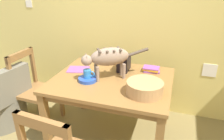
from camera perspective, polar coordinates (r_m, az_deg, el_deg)
name	(u,v)px	position (r m, az deg, el deg)	size (l,w,h in m)	color
wall_rear	(123,18)	(2.81, 3.02, 13.91)	(5.40, 0.11, 2.50)	#E7CF6E
dining_table	(112,86)	(2.26, 0.00, -4.36)	(1.23, 0.98, 0.74)	olive
cat	(108,58)	(2.14, -1.10, 3.31)	(0.61, 0.43, 0.34)	gray
saucer_bowl	(88,79)	(2.18, -6.59, -2.48)	(0.19, 0.19, 0.04)	#294EB5
coffee_mug	(88,74)	(2.16, -6.57, -1.00)	(0.12, 0.08, 0.09)	#2C7CC6
magazine	(78,69)	(2.47, -9.02, 0.19)	(0.24, 0.20, 0.01)	#8F4E92
book_stack	(151,69)	(2.43, 10.52, 0.22)	(0.19, 0.14, 0.05)	purple
wicker_basket	(145,88)	(1.94, 8.79, -4.70)	(0.33, 0.33, 0.12)	tan
toaster	(124,63)	(2.40, 3.22, 1.88)	(0.12, 0.20, 0.18)	black
wooden_chair_near	(36,90)	(2.79, -19.88, -5.00)	(0.44, 0.44, 0.92)	brown
wicker_armchair	(2,104)	(3.00, -27.46, -8.16)	(0.64, 0.66, 0.78)	#6D6857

